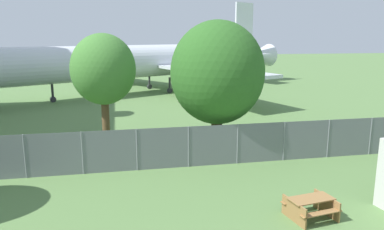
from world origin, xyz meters
name	(u,v)px	position (x,y,z in m)	size (l,w,h in m)	color
perimeter_fence	(238,144)	(0.00, 10.74, 1.04)	(56.07, 0.07, 2.08)	slate
airplane	(150,61)	(-2.09, 36.83, 3.57)	(38.68, 32.06, 10.88)	silver
picnic_bench_near_cabin	(311,206)	(0.74, 4.59, 0.47)	(1.81, 1.63, 0.76)	olive
tree_near_hangar	(103,70)	(-6.61, 14.17, 4.62)	(3.52, 3.52, 6.60)	brown
tree_behind_benches	(217,73)	(-0.57, 12.76, 4.47)	(5.09, 5.09, 7.29)	#4C3823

